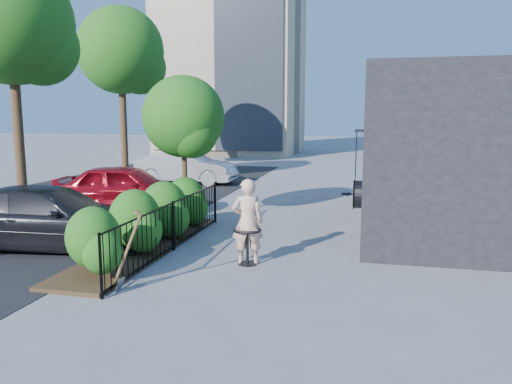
% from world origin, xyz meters
% --- Properties ---
extents(ground, '(120.00, 120.00, 0.00)m').
position_xyz_m(ground, '(0.00, 0.00, 0.00)').
color(ground, gray).
rests_on(ground, ground).
extents(shop_building, '(6.22, 9.00, 4.00)m').
position_xyz_m(shop_building, '(5.50, 4.50, 2.00)').
color(shop_building, black).
rests_on(shop_building, ground).
extents(fence, '(0.05, 6.05, 1.10)m').
position_xyz_m(fence, '(-1.50, 0.00, 0.56)').
color(fence, black).
rests_on(fence, ground).
extents(planting_bed, '(1.30, 6.00, 0.08)m').
position_xyz_m(planting_bed, '(-2.20, 0.00, 0.04)').
color(planting_bed, '#382616').
rests_on(planting_bed, ground).
extents(shrubs, '(1.10, 5.60, 1.24)m').
position_xyz_m(shrubs, '(-2.10, 0.10, 0.70)').
color(shrubs, '#255A14').
rests_on(shrubs, ground).
extents(patio_tree, '(2.20, 2.20, 3.94)m').
position_xyz_m(patio_tree, '(-2.24, 2.76, 2.76)').
color(patio_tree, '#3F2B19').
rests_on(patio_tree, ground).
extents(street, '(9.00, 30.00, 0.01)m').
position_xyz_m(street, '(-7.00, 3.00, 0.00)').
color(street, black).
rests_on(street, ground).
extents(street_tree_near, '(4.40, 4.40, 8.28)m').
position_xyz_m(street_tree_near, '(-9.94, 5.96, 5.92)').
color(street_tree_near, '#3F2B19').
rests_on(street_tree_near, ground).
extents(street_tree_far, '(4.40, 4.40, 8.28)m').
position_xyz_m(street_tree_far, '(-9.94, 13.96, 5.92)').
color(street_tree_far, '#3F2B19').
rests_on(street_tree_far, ground).
extents(cafe_table, '(0.56, 0.56, 0.76)m').
position_xyz_m(cafe_table, '(0.33, -0.63, 0.49)').
color(cafe_table, black).
rests_on(cafe_table, ground).
extents(woman, '(0.71, 0.56, 1.72)m').
position_xyz_m(woman, '(0.32, -0.59, 0.86)').
color(woman, '#E3B193').
rests_on(woman, ground).
extents(shovel, '(0.56, 0.19, 1.43)m').
position_xyz_m(shovel, '(-1.26, -2.60, 0.63)').
color(shovel, brown).
rests_on(shovel, ground).
extents(car_red, '(4.49, 2.27, 1.47)m').
position_xyz_m(car_red, '(-4.60, 3.83, 0.73)').
color(car_red, '#A40D1B').
rests_on(car_red, ground).
extents(car_silver, '(4.34, 1.53, 1.43)m').
position_xyz_m(car_silver, '(-5.15, 10.25, 0.71)').
color(car_silver, '#A4A3A8').
rests_on(car_silver, ground).
extents(car_darkgrey, '(4.97, 2.66, 1.37)m').
position_xyz_m(car_darkgrey, '(-4.26, -0.37, 0.69)').
color(car_darkgrey, black).
rests_on(car_darkgrey, ground).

